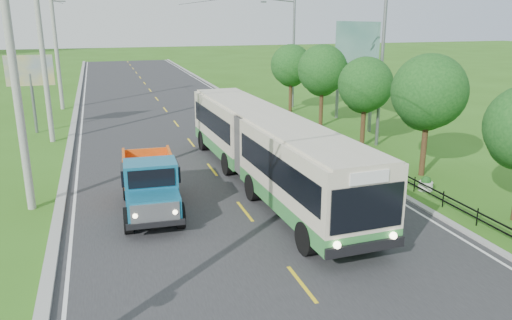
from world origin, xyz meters
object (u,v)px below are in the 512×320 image
streetlight_far (292,50)px  planter_near (426,184)px  pole_near (17,85)px  tree_third (428,95)px  dump_truck (150,181)px  tree_back (291,67)px  bus (267,144)px  tree_fourth (365,87)px  planter_mid (344,143)px  billboard_right (356,50)px  pole_far (57,48)px  tree_fifth (322,72)px  planter_far (295,118)px  pole_mid (44,60)px  streetlight_mid (379,65)px  billboard_left (30,76)px

streetlight_far → planter_near: (-2.04, -22.00, -4.62)m
pole_near → planter_near: size_ratio=14.93×
tree_third → dump_truck: tree_third is taller
tree_back → bus: size_ratio=0.32×
tree_fourth → planter_mid: (-1.26, -0.14, -3.30)m
billboard_right → planter_near: bearing=-104.8°
pole_far → dump_truck: bearing=-79.8°
planter_mid → tree_fourth: bearing=6.4°
tree_fifth → planter_far: size_ratio=8.66×
pole_near → bus: (10.15, -0.17, -3.10)m
pole_far → dump_truck: size_ratio=1.77×
tree_fifth → dump_truck: (-13.46, -12.96, -2.53)m
pole_mid → pole_far: same height
tree_fifth → planter_far: bearing=124.0°
tree_back → streetlight_far: size_ratio=0.61×
planter_far → streetlight_mid: bearing=-75.7°
billboard_right → bus: bearing=-133.0°
tree_third → tree_back: size_ratio=1.09×
planter_far → bus: bearing=-117.0°
tree_fifth → dump_truck: size_ratio=1.02×
streetlight_far → billboard_left: streetlight_far is taller
tree_back → planter_far: (-1.26, -4.14, -3.37)m
planter_mid → billboard_right: bearing=58.3°
planter_mid → billboard_right: size_ratio=0.09×
planter_mid → bus: bus is taller
tree_fourth → streetlight_mid: size_ratio=0.60×
tree_fourth → streetlight_mid: 1.54m
pole_mid → streetlight_mid: 20.16m
pole_far → planter_mid: bearing=-48.4°
streetlight_mid → planter_far: streetlight_mid is taller
bus → pole_near: bearing=177.0°
billboard_left → dump_truck: (5.90, -16.82, -2.54)m
tree_fifth → tree_back: bearing=90.0°
tree_back → streetlight_mid: bearing=-86.3°
tree_fourth → streetlight_far: bearing=86.8°
pole_far → tree_fifth: size_ratio=1.72×
pole_near → pole_mid: 12.00m
tree_fifth → streetlight_mid: size_ratio=0.64×
tree_fifth → tree_back: size_ratio=1.05×
streetlight_far → billboard_left: 20.56m
tree_back → dump_truck: tree_back is taller
planter_mid → bus: size_ratio=0.04×
tree_fifth → planter_far: 4.21m
streetlight_far → tree_third: bearing=-92.3°
pole_near → tree_back: size_ratio=1.82×
planter_near → bus: size_ratio=0.04×
tree_fourth → streetlight_mid: (0.79, -0.14, 1.32)m
pole_far → dump_truck: (4.66, -25.82, -3.77)m
tree_third → tree_fifth: bearing=90.0°
pole_far → dump_truck: pole_far is taller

